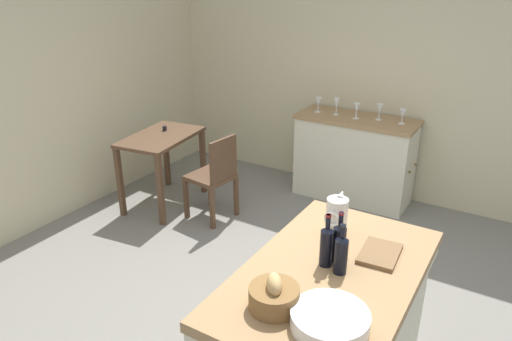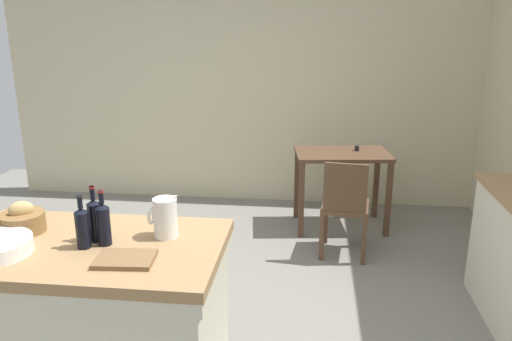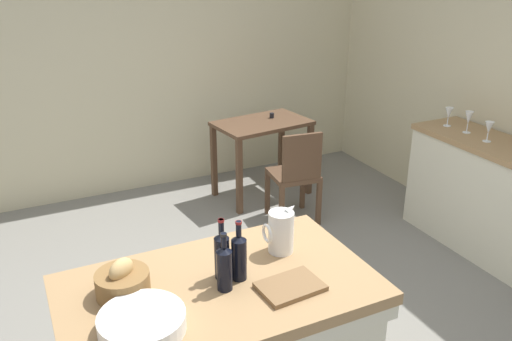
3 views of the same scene
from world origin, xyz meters
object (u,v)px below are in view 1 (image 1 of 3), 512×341
object	(u,v)px
island_table	(326,332)
wine_bottle_amber	(327,245)
pitcher	(336,215)
wine_bottle_green	(341,253)
wine_glass_far_right	(318,102)
wine_glass_right	(337,103)
wine_bottle_dark	(339,242)
cutting_board	(380,254)
wine_glass_left	(380,109)
wash_bowl	(330,320)
writing_desk	(162,147)
wine_glass_middle	(357,108)
wooden_chair	(215,175)
wine_glass_far_left	(403,114)
side_cabinet	(354,158)
bread_basket	(274,296)

from	to	relation	value
island_table	wine_bottle_amber	size ratio (longest dim) A/B	4.74
pitcher	wine_bottle_green	distance (m)	0.42
wine_bottle_amber	wine_glass_far_right	bearing A→B (deg)	25.34
wine_glass_right	pitcher	bearing A→B (deg)	-157.54
pitcher	wine_bottle_dark	xyz separation A→B (m)	(-0.29, -0.13, 0.01)
cutting_board	wine_bottle_dark	world-z (taller)	wine_bottle_dark
wine_bottle_amber	wine_glass_left	distance (m)	2.71
cutting_board	wine_glass_right	xyz separation A→B (m)	(2.36, 1.24, 0.15)
wash_bowl	wine_bottle_amber	bearing A→B (deg)	25.82
wine_bottle_green	wine_glass_far_right	bearing A→B (deg)	26.75
writing_desk	wine_bottle_amber	distance (m)	2.88
cutting_board	wine_glass_middle	bearing A→B (deg)	23.38
wooden_chair	wine_glass_far_left	size ratio (longest dim) A/B	5.89
wine_glass_right	cutting_board	bearing A→B (deg)	-152.25
wine_glass_far_right	wine_bottle_green	bearing A→B (deg)	-153.25
writing_desk	wine_glass_left	bearing A→B (deg)	-57.29
wine_bottle_amber	wine_glass_far_left	world-z (taller)	wine_bottle_amber
island_table	cutting_board	size ratio (longest dim) A/B	5.10
wine_bottle_dark	wine_glass_left	bearing A→B (deg)	13.34
side_cabinet	wine_glass_right	world-z (taller)	wine_glass_right
wine_bottle_green	writing_desk	bearing A→B (deg)	60.31
pitcher	wash_bowl	distance (m)	0.85
wine_bottle_dark	side_cabinet	bearing A→B (deg)	17.99
side_cabinet	wine_glass_right	size ratio (longest dim) A/B	7.01
wine_bottle_amber	wine_glass_far_right	world-z (taller)	wine_bottle_amber
wash_bowl	wine_glass_right	bearing A→B (deg)	22.04
wine_glass_middle	wine_glass_far_right	size ratio (longest dim) A/B	1.00
pitcher	bread_basket	xyz separation A→B (m)	(-0.81, -0.02, -0.05)
wine_bottle_dark	wine_glass_middle	world-z (taller)	wine_bottle_dark
wine_bottle_amber	wine_glass_far_left	size ratio (longest dim) A/B	2.03
wooden_chair	wine_glass_middle	distance (m)	1.62
wooden_chair	wine_bottle_dark	size ratio (longest dim) A/B	2.95
island_table	wine_glass_far_right	bearing A→B (deg)	25.86
bread_basket	wine_glass_far_right	size ratio (longest dim) A/B	1.49
writing_desk	wine_glass_left	distance (m)	2.29
wash_bowl	wine_glass_right	distance (m)	3.28
bread_basket	side_cabinet	bearing A→B (deg)	13.17
island_table	wine_glass_far_left	xyz separation A→B (m)	(2.68, 0.38, 0.55)
pitcher	wine_glass_left	xyz separation A→B (m)	(2.30, 0.48, 0.04)
wooden_chair	wine_bottle_amber	xyz separation A→B (m)	(-1.44, -1.79, 0.54)
island_table	pitcher	size ratio (longest dim) A/B	5.55
island_table	pitcher	bearing A→B (deg)	19.28
wash_bowl	wine_glass_far_left	distance (m)	3.13
cutting_board	wine_glass_far_left	size ratio (longest dim) A/B	1.89
cutting_board	wine_glass_left	bearing A→B (deg)	18.18
cutting_board	wine_bottle_green	bearing A→B (deg)	153.95
wooden_chair	pitcher	xyz separation A→B (m)	(-1.08, -1.70, 0.53)
writing_desk	wine_glass_right	xyz separation A→B (m)	(1.17, -1.45, 0.40)
island_table	wine_glass_middle	size ratio (longest dim) A/B	9.00
island_table	cutting_board	bearing A→B (deg)	-31.97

